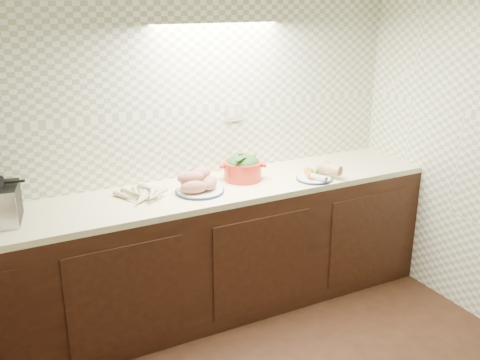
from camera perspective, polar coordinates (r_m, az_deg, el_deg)
name	(u,v)px	position (r m, az deg, el deg)	size (l,w,h in m)	color
room	(321,134)	(1.94, 8.68, 4.87)	(3.60, 3.60, 2.60)	black
counter	(110,357)	(2.78, -13.71, -17.86)	(3.60, 3.60, 0.90)	black
parsnip_pile	(148,196)	(3.34, -9.82, -1.68)	(0.31, 0.37, 0.07)	beige
sweet_potato_plate	(198,184)	(3.43, -4.48, -0.39)	(0.32, 0.32, 0.14)	#142044
onion_bowl	(198,177)	(3.59, -4.55, 0.27)	(0.16, 0.16, 0.12)	black
dutch_oven	(243,167)	(3.64, 0.29, 1.35)	(0.34, 0.34, 0.18)	red
veg_plate	(318,172)	(3.74, 8.32, 0.86)	(0.31, 0.30, 0.12)	#142044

